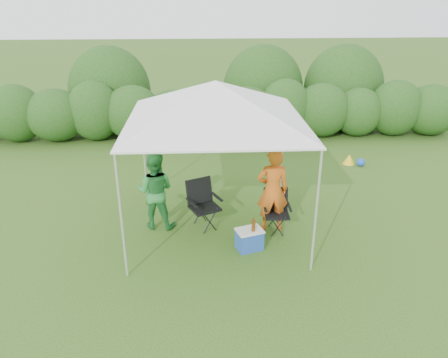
{
  "coord_description": "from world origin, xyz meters",
  "views": [
    {
      "loc": [
        -0.25,
        -6.91,
        4.26
      ],
      "look_at": [
        0.14,
        0.4,
        1.05
      ],
      "focal_mm": 35.0,
      "sensor_mm": 36.0,
      "label": 1
    }
  ],
  "objects_px": {
    "cooler": "(249,239)",
    "chair_right": "(276,208)",
    "chair_left": "(202,201)",
    "woman": "(155,191)",
    "canopy": "(216,102)",
    "man": "(273,190)"
  },
  "relations": [
    {
      "from": "cooler",
      "to": "chair_right",
      "type": "bearing_deg",
      "value": 30.59
    },
    {
      "from": "chair_right",
      "to": "man",
      "type": "bearing_deg",
      "value": 166.28
    },
    {
      "from": "chair_left",
      "to": "man",
      "type": "xyz_separation_m",
      "value": [
        1.31,
        -0.22,
        0.29
      ]
    },
    {
      "from": "woman",
      "to": "chair_left",
      "type": "bearing_deg",
      "value": -171.62
    },
    {
      "from": "canopy",
      "to": "chair_left",
      "type": "height_order",
      "value": "canopy"
    },
    {
      "from": "woman",
      "to": "canopy",
      "type": "bearing_deg",
      "value": -175.43
    },
    {
      "from": "chair_right",
      "to": "canopy",
      "type": "bearing_deg",
      "value": 173.14
    },
    {
      "from": "canopy",
      "to": "cooler",
      "type": "height_order",
      "value": "canopy"
    },
    {
      "from": "canopy",
      "to": "man",
      "type": "xyz_separation_m",
      "value": [
        1.04,
        -0.13,
        -1.65
      ]
    },
    {
      "from": "chair_left",
      "to": "cooler",
      "type": "relative_size",
      "value": 1.74
    },
    {
      "from": "canopy",
      "to": "chair_right",
      "type": "xyz_separation_m",
      "value": [
        1.13,
        -0.16,
        -2.0
      ]
    },
    {
      "from": "chair_left",
      "to": "woman",
      "type": "bearing_deg",
      "value": 153.76
    },
    {
      "from": "canopy",
      "to": "chair_right",
      "type": "distance_m",
      "value": 2.3
    },
    {
      "from": "man",
      "to": "chair_right",
      "type": "bearing_deg",
      "value": 163.52
    },
    {
      "from": "man",
      "to": "woman",
      "type": "xyz_separation_m",
      "value": [
        -2.2,
        0.23,
        -0.06
      ]
    },
    {
      "from": "woman",
      "to": "man",
      "type": "bearing_deg",
      "value": -176.76
    },
    {
      "from": "chair_left",
      "to": "cooler",
      "type": "distance_m",
      "value": 1.26
    },
    {
      "from": "chair_left",
      "to": "cooler",
      "type": "height_order",
      "value": "chair_left"
    },
    {
      "from": "chair_right",
      "to": "cooler",
      "type": "xyz_separation_m",
      "value": [
        -0.58,
        -0.66,
        -0.27
      ]
    },
    {
      "from": "man",
      "to": "woman",
      "type": "relative_size",
      "value": 1.09
    },
    {
      "from": "woman",
      "to": "cooler",
      "type": "xyz_separation_m",
      "value": [
        1.7,
        -0.91,
        -0.56
      ]
    },
    {
      "from": "man",
      "to": "cooler",
      "type": "relative_size",
      "value": 3.04
    }
  ]
}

